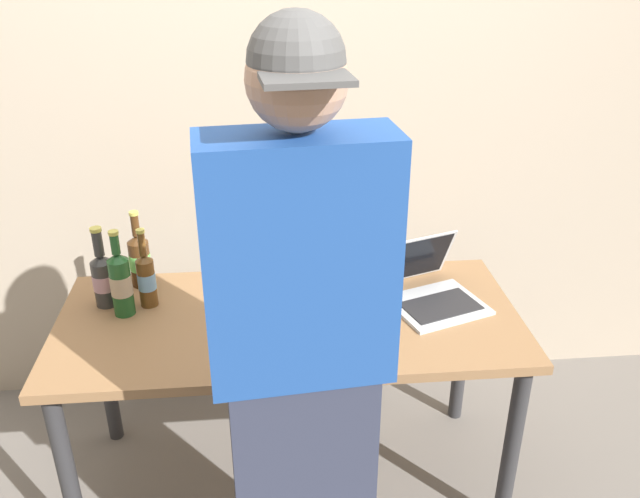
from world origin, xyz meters
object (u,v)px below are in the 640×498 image
object	(u,v)px
laptop	(429,288)
coffee_mug	(275,287)
beer_bottle_green	(140,259)
beer_bottle_brown	(146,278)
beer_bottle_dark	(103,277)
person_figure	(301,369)
beer_bottle_amber	(121,282)

from	to	relation	value
laptop	coffee_mug	world-z (taller)	laptop
beer_bottle_green	coffee_mug	distance (m)	0.51
beer_bottle_green	beer_bottle_brown	size ratio (longest dim) A/B	1.01
beer_bottle_dark	beer_bottle_brown	xyz separation A→B (m)	(0.15, -0.02, -0.00)
coffee_mug	beer_bottle_green	bearing A→B (deg)	161.71
beer_bottle_brown	person_figure	size ratio (longest dim) A/B	0.16
beer_bottle_amber	beer_bottle_brown	bearing A→B (deg)	33.73
person_figure	beer_bottle_brown	bearing A→B (deg)	125.31
beer_bottle_green	beer_bottle_amber	distance (m)	0.20
beer_bottle_brown	beer_bottle_dark	bearing A→B (deg)	173.28
laptop	person_figure	bearing A→B (deg)	-127.66
laptop	beer_bottle_dark	bearing A→B (deg)	176.53
beer_bottle_brown	beer_bottle_amber	bearing A→B (deg)	-146.27
person_figure	beer_bottle_dark	bearing A→B (deg)	131.99
beer_bottle_brown	beer_bottle_green	bearing A→B (deg)	106.71
beer_bottle_dark	coffee_mug	distance (m)	0.59
beer_bottle_dark	beer_bottle_brown	size ratio (longest dim) A/B	1.01
beer_bottle_amber	person_figure	bearing A→B (deg)	-48.58
beer_bottle_dark	person_figure	size ratio (longest dim) A/B	0.16
laptop	beer_bottle_green	world-z (taller)	beer_bottle_green
beer_bottle_dark	beer_bottle_green	world-z (taller)	beer_bottle_dark
beer_bottle_dark	person_figure	bearing A→B (deg)	-48.01
beer_bottle_brown	coffee_mug	distance (m)	0.44
laptop	beer_bottle_green	bearing A→B (deg)	168.96
laptop	person_figure	distance (m)	0.82
beer_bottle_amber	coffee_mug	size ratio (longest dim) A/B	2.45
beer_bottle_brown	coffee_mug	size ratio (longest dim) A/B	2.29
beer_bottle_amber	person_figure	distance (m)	0.85
beer_bottle_dark	beer_bottle_green	bearing A→B (deg)	51.95
beer_bottle_green	beer_bottle_dark	bearing A→B (deg)	-128.05
laptop	beer_bottle_dark	distance (m)	1.12
laptop	person_figure	world-z (taller)	person_figure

